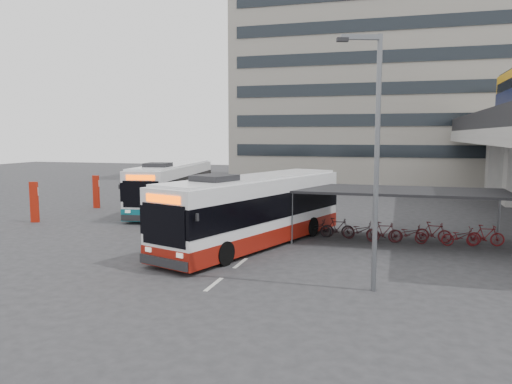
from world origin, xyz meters
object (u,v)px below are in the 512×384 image
(bus_teal, at_px, (173,187))
(lamp_post, at_px, (374,148))
(bus_main, at_px, (255,211))
(pedestrian, at_px, (213,214))

(bus_teal, bearing_deg, lamp_post, -53.18)
(bus_main, distance_m, bus_teal, 12.30)
(bus_main, relative_size, bus_teal, 1.02)
(bus_main, height_order, lamp_post, lamp_post)
(bus_main, relative_size, pedestrian, 6.71)
(pedestrian, relative_size, lamp_post, 0.22)
(bus_main, distance_m, lamp_post, 8.54)
(bus_main, bearing_deg, bus_teal, 152.74)
(bus_main, xyz_separation_m, pedestrian, (-3.26, 2.93, -0.73))
(pedestrian, bearing_deg, bus_main, -129.49)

